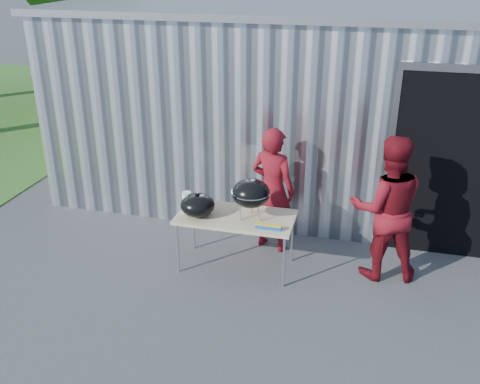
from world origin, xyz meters
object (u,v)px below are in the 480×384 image
(kettle_grill, at_px, (251,188))
(person_bystander, at_px, (387,208))
(folding_table, at_px, (236,219))
(person_cook, at_px, (272,190))

(kettle_grill, relative_size, person_bystander, 0.50)
(kettle_grill, xyz_separation_m, person_bystander, (1.65, 0.31, -0.22))
(folding_table, distance_m, person_bystander, 1.89)
(folding_table, height_order, person_cook, person_cook)
(folding_table, relative_size, kettle_grill, 1.58)
(kettle_grill, distance_m, person_cook, 0.72)
(person_cook, xyz_separation_m, person_bystander, (1.50, -0.34, 0.06))
(kettle_grill, height_order, person_bystander, person_bystander)
(kettle_grill, xyz_separation_m, person_cook, (0.15, 0.65, -0.28))
(person_cook, bearing_deg, kettle_grill, 93.32)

